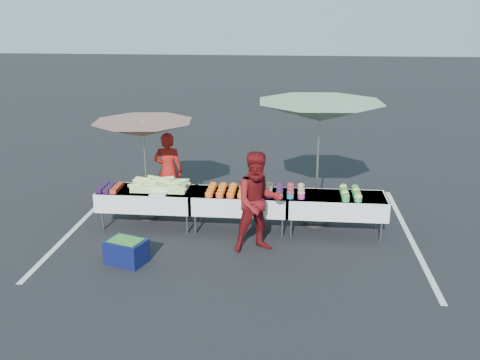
# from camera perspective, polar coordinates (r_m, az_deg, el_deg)

# --- Properties ---
(ground) EXTENTS (80.00, 80.00, 0.00)m
(ground) POSITION_cam_1_polar(r_m,az_deg,el_deg) (10.38, 0.00, -5.26)
(ground) COLOR black
(stripe_left) EXTENTS (0.10, 5.00, 0.00)m
(stripe_left) POSITION_cam_1_polar(r_m,az_deg,el_deg) (11.14, -16.67, -4.40)
(stripe_left) COLOR silver
(stripe_left) RESTS_ON ground
(stripe_right) EXTENTS (0.10, 5.00, 0.00)m
(stripe_right) POSITION_cam_1_polar(r_m,az_deg,el_deg) (10.58, 17.60, -5.67)
(stripe_right) COLOR silver
(stripe_right) RESTS_ON ground
(table_left) EXTENTS (1.86, 0.81, 0.75)m
(table_left) POSITION_cam_1_polar(r_m,az_deg,el_deg) (10.49, -9.84, -1.87)
(table_left) COLOR white
(table_left) RESTS_ON ground
(table_center) EXTENTS (1.86, 0.81, 0.75)m
(table_center) POSITION_cam_1_polar(r_m,az_deg,el_deg) (10.17, 0.00, -2.24)
(table_center) COLOR white
(table_center) RESTS_ON ground
(table_right) EXTENTS (1.86, 0.81, 0.75)m
(table_right) POSITION_cam_1_polar(r_m,az_deg,el_deg) (10.16, 10.16, -2.54)
(table_right) COLOR white
(table_right) RESTS_ON ground
(berry_punnets) EXTENTS (0.40, 0.54, 0.08)m
(berry_punnets) POSITION_cam_1_polar(r_m,az_deg,el_deg) (10.57, -13.70, -0.77)
(berry_punnets) COLOR black
(berry_punnets) RESTS_ON table_left
(corn_pile) EXTENTS (1.16, 0.57, 0.26)m
(corn_pile) POSITION_cam_1_polar(r_m,az_deg,el_deg) (10.38, -8.48, -0.51)
(corn_pile) COLOR #ABDB70
(corn_pile) RESTS_ON table_left
(plastic_bags) EXTENTS (0.30, 0.25, 0.05)m
(plastic_bags) POSITION_cam_1_polar(r_m,az_deg,el_deg) (10.08, -8.69, -1.48)
(plastic_bags) COLOR white
(plastic_bags) RESTS_ON table_left
(carrot_bowls) EXTENTS (0.95, 0.69, 0.11)m
(carrot_bowls) POSITION_cam_1_polar(r_m,az_deg,el_deg) (10.10, -0.85, -1.07)
(carrot_bowls) COLOR #F6541B
(carrot_bowls) RESTS_ON table_center
(potato_cups) EXTENTS (0.94, 0.58, 0.16)m
(potato_cups) POSITION_cam_1_polar(r_m,az_deg,el_deg) (10.04, 4.26, -1.05)
(potato_cups) COLOR #246FA9
(potato_cups) RESTS_ON table_right
(bean_baskets) EXTENTS (0.36, 0.68, 0.15)m
(bean_baskets) POSITION_cam_1_polar(r_m,az_deg,el_deg) (10.10, 11.71, -1.33)
(bean_baskets) COLOR #25954D
(bean_baskets) RESTS_ON table_right
(vendor) EXTENTS (0.61, 0.41, 1.65)m
(vendor) POSITION_cam_1_polar(r_m,az_deg,el_deg) (11.29, -7.65, 0.97)
(vendor) COLOR #9E1812
(vendor) RESTS_ON ground
(customer) EXTENTS (1.05, 0.94, 1.79)m
(customer) POSITION_cam_1_polar(r_m,az_deg,el_deg) (9.20, 1.98, -2.38)
(customer) COLOR maroon
(customer) RESTS_ON ground
(umbrella_left) EXTENTS (2.45, 2.45, 2.02)m
(umbrella_left) POSITION_cam_1_polar(r_m,az_deg,el_deg) (10.55, -10.28, 5.29)
(umbrella_left) COLOR black
(umbrella_left) RESTS_ON ground
(umbrella_right) EXTENTS (3.06, 3.06, 2.46)m
(umbrella_right) POSITION_cam_1_polar(r_m,az_deg,el_deg) (10.08, 8.52, 7.14)
(umbrella_right) COLOR black
(umbrella_right) RESTS_ON ground
(storage_bin) EXTENTS (0.75, 0.64, 0.41)m
(storage_bin) POSITION_cam_1_polar(r_m,az_deg,el_deg) (9.20, -12.00, -7.40)
(storage_bin) COLOR #0C1240
(storage_bin) RESTS_ON ground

